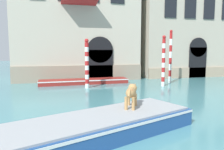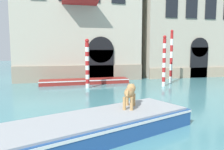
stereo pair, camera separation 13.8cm
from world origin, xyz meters
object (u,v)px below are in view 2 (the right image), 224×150
Objects in this scene: boat_foreground at (66,132)px; mooring_pole_1 at (164,61)px; boat_moored_near_palazzo at (85,81)px; mooring_pole_0 at (171,56)px; dog_on_deck at (130,92)px; mooring_pole_2 at (87,63)px.

boat_foreground is 11.19m from mooring_pole_1.
boat_foreground is 1.25× the size of boat_moored_near_palazzo.
boat_moored_near_palazzo is 7.24m from mooring_pole_0.
mooring_pole_2 is at bearing 30.23° from dog_on_deck.
mooring_pole_2 is at bearing 173.91° from mooring_pole_1.
boat_foreground is 13.32m from mooring_pole_0.
mooring_pole_2 is (-0.56, 7.87, 0.58)m from dog_on_deck.
mooring_pole_1 is at bearing -131.87° from mooring_pole_0.
dog_on_deck is 0.26× the size of mooring_pole_0.
dog_on_deck is 0.16× the size of boat_moored_near_palazzo.
mooring_pole_1 is (7.20, 8.42, 1.53)m from boat_foreground.
boat_moored_near_palazzo is 2.04× the size of mooring_pole_2.
boat_moored_near_palazzo is at bearing 89.12° from mooring_pole_2.
boat_foreground is 2.05× the size of mooring_pole_0.
mooring_pole_2 reaches higher than boat_moored_near_palazzo.
mooring_pole_0 is 2.14m from mooring_pole_1.
dog_on_deck is 0.30× the size of mooring_pole_1.
mooring_pole_0 is at bearing 28.07° from boat_foreground.
boat_foreground is 9.27m from mooring_pole_2.
boat_moored_near_palazzo is 2.53m from mooring_pole_2.
boat_foreground is at bearing -130.54° from mooring_pole_1.
mooring_pole_1 is at bearing 28.28° from boat_foreground.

